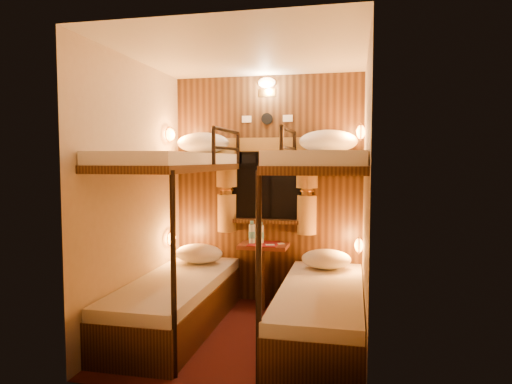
% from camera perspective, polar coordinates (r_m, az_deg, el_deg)
% --- Properties ---
extents(floor, '(2.10, 2.10, 0.00)m').
position_cam_1_polar(floor, '(4.13, -1.45, -17.55)').
color(floor, '#3D1410').
rests_on(floor, ground).
extents(ceiling, '(2.10, 2.10, 0.00)m').
position_cam_1_polar(ceiling, '(3.94, -1.51, 16.96)').
color(ceiling, silver).
rests_on(ceiling, wall_back).
extents(wall_back, '(2.40, 0.00, 2.40)m').
position_cam_1_polar(wall_back, '(4.88, 1.45, 0.29)').
color(wall_back, '#C6B293').
rests_on(wall_back, floor).
extents(wall_front, '(2.40, 0.00, 2.40)m').
position_cam_1_polar(wall_front, '(2.85, -6.50, -2.42)').
color(wall_front, '#C6B293').
rests_on(wall_front, floor).
extents(wall_left, '(0.00, 2.40, 2.40)m').
position_cam_1_polar(wall_left, '(4.20, -14.85, -0.45)').
color(wall_left, '#C6B293').
rests_on(wall_left, floor).
extents(wall_right, '(0.00, 2.40, 2.40)m').
position_cam_1_polar(wall_right, '(3.74, 13.56, -0.96)').
color(wall_right, '#C6B293').
rests_on(wall_right, floor).
extents(back_panel, '(2.00, 0.03, 2.40)m').
position_cam_1_polar(back_panel, '(4.86, 1.41, 0.28)').
color(back_panel, black).
rests_on(back_panel, floor).
extents(bunk_left, '(0.72, 1.90, 1.82)m').
position_cam_1_polar(bunk_left, '(4.22, -9.93, -9.19)').
color(bunk_left, black).
rests_on(bunk_left, floor).
extents(bunk_right, '(0.72, 1.90, 1.82)m').
position_cam_1_polar(bunk_right, '(3.93, 8.15, -10.16)').
color(bunk_right, black).
rests_on(bunk_right, floor).
extents(window, '(1.00, 0.12, 0.79)m').
position_cam_1_polar(window, '(4.83, 1.34, 0.03)').
color(window, black).
rests_on(window, back_panel).
extents(curtains, '(1.10, 0.22, 1.00)m').
position_cam_1_polar(curtains, '(4.79, 1.27, 0.99)').
color(curtains, olive).
rests_on(curtains, back_panel).
extents(back_fixtures, '(0.54, 0.09, 0.48)m').
position_cam_1_polar(back_fixtures, '(4.87, 1.35, 12.62)').
color(back_fixtures, black).
rests_on(back_fixtures, back_panel).
extents(reading_lamps, '(2.00, 0.20, 1.25)m').
position_cam_1_polar(reading_lamps, '(4.53, 0.62, 0.51)').
color(reading_lamps, orange).
rests_on(reading_lamps, wall_left).
extents(table, '(0.50, 0.34, 0.66)m').
position_cam_1_polar(table, '(4.80, 0.98, -9.27)').
color(table, '#5D2415').
rests_on(table, floor).
extents(bottle_left, '(0.07, 0.07, 0.24)m').
position_cam_1_polar(bottle_left, '(4.76, -0.51, -5.23)').
color(bottle_left, '#99BFE5').
rests_on(bottle_left, table).
extents(bottle_right, '(0.06, 0.06, 0.22)m').
position_cam_1_polar(bottle_right, '(4.77, 0.60, -5.28)').
color(bottle_right, '#99BFE5').
rests_on(bottle_right, table).
extents(sachet_a, '(0.11, 0.09, 0.01)m').
position_cam_1_polar(sachet_a, '(4.67, 1.77, -6.64)').
color(sachet_a, silver).
rests_on(sachet_a, table).
extents(sachet_b, '(0.09, 0.08, 0.01)m').
position_cam_1_polar(sachet_b, '(4.76, 3.10, -6.45)').
color(sachet_b, silver).
rests_on(sachet_b, table).
extents(pillow_lower_left, '(0.50, 0.35, 0.19)m').
position_cam_1_polar(pillow_lower_left, '(4.78, -7.14, -7.63)').
color(pillow_lower_left, silver).
rests_on(pillow_lower_left, bunk_left).
extents(pillow_lower_right, '(0.48, 0.34, 0.19)m').
position_cam_1_polar(pillow_lower_right, '(4.55, 8.76, -8.28)').
color(pillow_lower_right, silver).
rests_on(pillow_lower_right, bunk_right).
extents(pillow_upper_left, '(0.55, 0.39, 0.22)m').
position_cam_1_polar(pillow_upper_left, '(4.83, -6.64, 6.11)').
color(pillow_upper_left, silver).
rests_on(pillow_upper_left, bunk_left).
extents(pillow_upper_right, '(0.58, 0.41, 0.23)m').
position_cam_1_polar(pillow_upper_right, '(4.57, 9.01, 6.28)').
color(pillow_upper_right, silver).
rests_on(pillow_upper_right, bunk_right).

